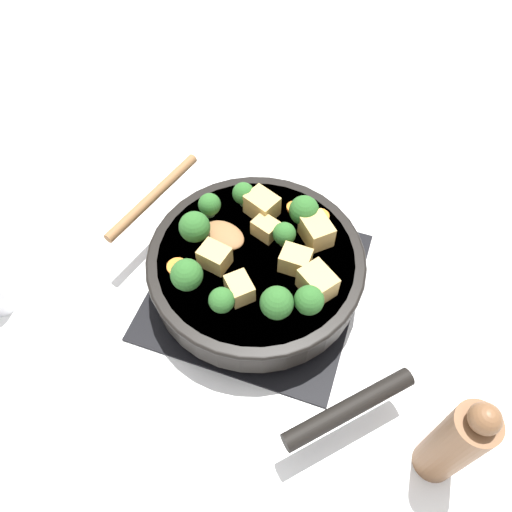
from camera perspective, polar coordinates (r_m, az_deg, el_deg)
name	(u,v)px	position (r m, az deg, el deg)	size (l,w,h in m)	color
ground_plane	(256,285)	(0.79, 0.00, -3.38)	(2.40, 2.40, 0.00)	white
front_burner_grate	(256,281)	(0.78, 0.00, -2.92)	(0.31, 0.31, 0.03)	black
skillet_pan	(257,267)	(0.74, 0.09, -1.21)	(0.41, 0.40, 0.06)	black
wooden_spoon	(185,214)	(0.77, -8.14, 4.79)	(0.20, 0.20, 0.02)	olive
tofu_cube_center_large	(317,283)	(0.68, 7.03, -3.04)	(0.05, 0.04, 0.04)	tan
tofu_cube_near_handle	(262,205)	(0.76, 0.68, 5.82)	(0.05, 0.04, 0.04)	tan
tofu_cube_east_chunk	(267,228)	(0.74, 1.25, 3.17)	(0.04, 0.03, 0.03)	tan
tofu_cube_west_chunk	(215,257)	(0.70, -4.75, -0.12)	(0.04, 0.03, 0.03)	tan
tofu_cube_back_piece	(317,231)	(0.73, 6.93, 2.83)	(0.05, 0.04, 0.04)	tan
tofu_cube_front_piece	(295,263)	(0.70, 4.43, -0.77)	(0.04, 0.03, 0.03)	tan
tofu_cube_mid_small	(237,288)	(0.68, -2.23, -3.62)	(0.04, 0.03, 0.03)	tan
broccoli_floret_near_spoon	(277,303)	(0.65, 2.39, -5.39)	(0.04, 0.04, 0.05)	#709956
broccoli_floret_center_top	(210,205)	(0.75, -5.33, 5.85)	(0.03, 0.03, 0.04)	#709956
broccoli_floret_east_rim	(222,301)	(0.66, -3.95, -5.10)	(0.04, 0.04, 0.04)	#709956
broccoli_floret_west_rim	(284,234)	(0.72, 3.25, 2.53)	(0.03, 0.03, 0.04)	#709956
broccoli_floret_north_edge	(193,229)	(0.72, -7.17, 3.05)	(0.05, 0.05, 0.05)	#709956
broccoli_floret_south_cluster	(304,211)	(0.74, 5.50, 5.20)	(0.04, 0.04, 0.05)	#709956
broccoli_floret_mid_floret	(243,194)	(0.77, -1.45, 7.13)	(0.03, 0.03, 0.04)	#709956
broccoli_floret_small_inner	(187,275)	(0.68, -7.92, -2.16)	(0.04, 0.04, 0.05)	#709956
broccoli_floret_tall_stem	(309,300)	(0.66, 6.08, -5.07)	(0.04, 0.04, 0.05)	#709956
carrot_slice_orange_thin	(320,216)	(0.77, 7.34, 4.53)	(0.03, 0.03, 0.01)	orange
carrot_slice_near_center	(294,207)	(0.78, 4.36, 5.55)	(0.02, 0.02, 0.01)	orange
carrot_slice_edge_slice	(177,267)	(0.72, -9.00, -1.23)	(0.03, 0.03, 0.01)	orange
pepper_mill	(455,443)	(0.64, 21.78, -19.23)	(0.05, 0.05, 0.20)	brown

